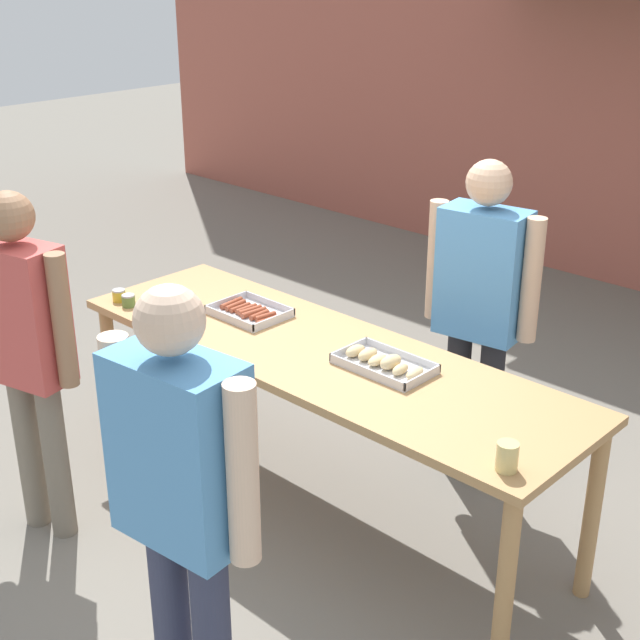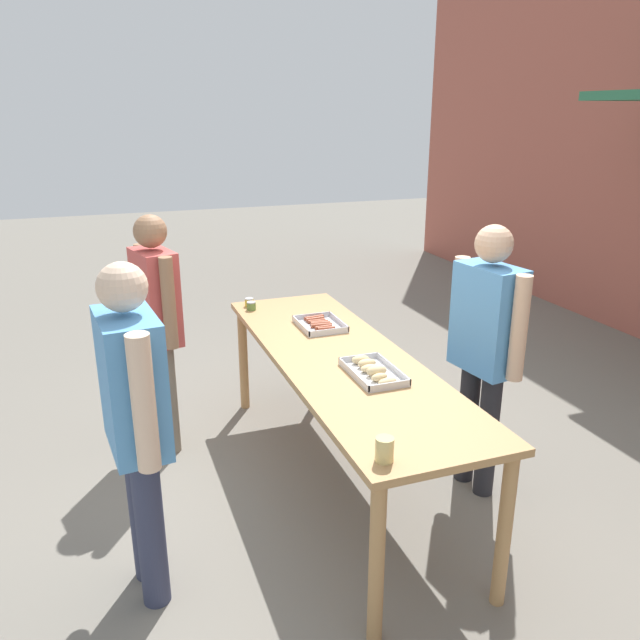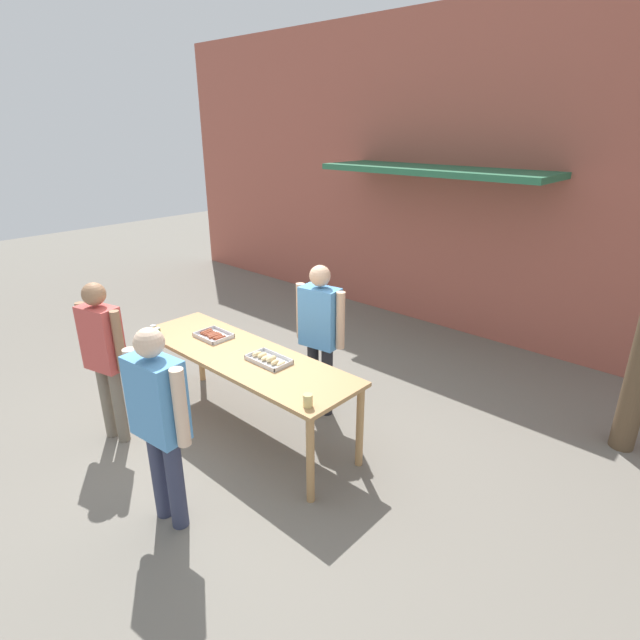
# 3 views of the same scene
# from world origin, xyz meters

# --- Properties ---
(ground_plane) EXTENTS (24.00, 24.00, 0.00)m
(ground_plane) POSITION_xyz_m (0.00, 0.00, 0.00)
(ground_plane) COLOR slate
(serving_table) EXTENTS (2.61, 0.79, 0.87)m
(serving_table) POSITION_xyz_m (0.00, 0.00, 0.78)
(serving_table) COLOR tan
(serving_table) RESTS_ON ground
(food_tray_sausages) EXTENTS (0.36, 0.28, 0.04)m
(food_tray_sausages) POSITION_xyz_m (-0.54, 0.06, 0.88)
(food_tray_sausages) COLOR silver
(food_tray_sausages) RESTS_ON serving_table
(food_tray_buns) EXTENTS (0.43, 0.25, 0.07)m
(food_tray_buns) POSITION_xyz_m (0.32, 0.06, 0.89)
(food_tray_buns) COLOR silver
(food_tray_buns) RESTS_ON serving_table
(condiment_jar_mustard) EXTENTS (0.07, 0.07, 0.06)m
(condiment_jar_mustard) POSITION_xyz_m (-1.17, -0.28, 0.90)
(condiment_jar_mustard) COLOR gold
(condiment_jar_mustard) RESTS_ON serving_table
(condiment_jar_ketchup) EXTENTS (0.07, 0.07, 0.06)m
(condiment_jar_ketchup) POSITION_xyz_m (-1.08, -0.29, 0.90)
(condiment_jar_ketchup) COLOR #567A38
(condiment_jar_ketchup) RESTS_ON serving_table
(beer_cup) EXTENTS (0.08, 0.08, 0.11)m
(beer_cup) POSITION_xyz_m (1.17, -0.27, 0.92)
(beer_cup) COLOR #DBC67A
(beer_cup) RESTS_ON serving_table
(person_server_behind_table) EXTENTS (0.59, 0.28, 1.67)m
(person_server_behind_table) POSITION_xyz_m (0.34, 0.78, 1.00)
(person_server_behind_table) COLOR #232328
(person_server_behind_table) RESTS_ON ground
(person_customer_holding_hotdog) EXTENTS (0.54, 0.30, 1.65)m
(person_customer_holding_hotdog) POSITION_xyz_m (-0.84, -0.99, 0.99)
(person_customer_holding_hotdog) COLOR #756B5B
(person_customer_holding_hotdog) RESTS_ON ground
(person_customer_with_cup) EXTENTS (0.64, 0.29, 1.67)m
(person_customer_with_cup) POSITION_xyz_m (0.56, -1.24, 0.99)
(person_customer_with_cup) COLOR #333851
(person_customer_with_cup) RESTS_ON ground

